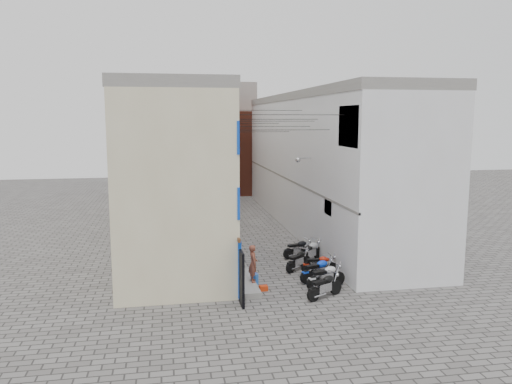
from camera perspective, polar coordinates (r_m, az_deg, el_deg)
ground at (r=21.30m, az=4.99°, el=-11.79°), size 90.00×90.00×0.00m
plinth at (r=33.23m, az=-4.37°, el=-4.16°), size 0.90×26.00×0.25m
building_left at (r=32.34m, az=-9.62°, el=3.25°), size 5.10×27.00×9.00m
building_right at (r=34.00m, az=7.47°, el=3.55°), size 5.94×26.00×9.00m
building_far_brick_left at (r=47.44m, az=-6.26°, el=5.54°), size 6.00×6.00×10.00m
building_far_brick_right at (r=50.08m, az=-0.68°, el=4.59°), size 5.00×6.00×8.00m
building_far_concrete at (r=53.57m, az=-4.59°, el=6.42°), size 8.00×5.00×11.00m
far_shopfront at (r=45.21m, az=-3.40°, el=0.59°), size 2.00×0.30×2.40m
overhead_wires at (r=27.44m, az=0.95°, el=7.95°), size 5.80×13.02×1.32m
motorcycle_a at (r=21.07m, az=7.88°, el=-10.46°), size 1.99×1.46×1.12m
motorcycle_b at (r=22.23m, az=8.02°, el=-9.39°), size 2.10×1.26×1.16m
motorcycle_c at (r=23.06m, az=7.15°, el=-8.72°), size 2.08×1.33×1.15m
motorcycle_d at (r=24.13m, az=7.34°, el=-8.07°), size 1.85×0.71×1.05m
motorcycle_e at (r=24.63m, az=4.87°, el=-7.66°), size 1.81×1.62×1.08m
motorcycle_f at (r=26.02m, az=6.29°, el=-6.68°), size 1.98×1.83×1.19m
motorcycle_g at (r=26.72m, az=4.91°, el=-6.36°), size 1.96×1.14×1.08m
person_a at (r=21.99m, az=-0.33°, el=-8.16°), size 0.43×0.62×1.64m
person_b at (r=25.36m, az=-3.21°, el=-5.92°), size 0.89×0.98×1.64m
water_jug_near at (r=22.59m, az=-0.10°, el=-9.94°), size 0.33×0.33×0.47m
water_jug_far at (r=22.78m, az=-0.19°, el=-9.81°), size 0.29×0.29×0.45m
red_crate at (r=21.85m, az=0.85°, el=-10.92°), size 0.37×0.29×0.22m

